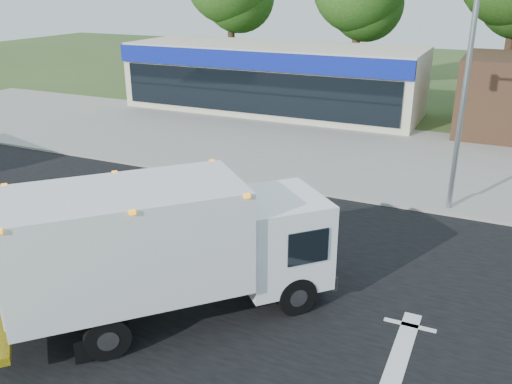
# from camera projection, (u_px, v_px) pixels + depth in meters

# --- Properties ---
(ground) EXTENTS (120.00, 120.00, 0.00)m
(ground) POSITION_uv_depth(u_px,v_px,m) (290.00, 297.00, 13.79)
(ground) COLOR #385123
(ground) RESTS_ON ground
(road_asphalt) EXTENTS (60.00, 14.00, 0.02)m
(road_asphalt) POSITION_uv_depth(u_px,v_px,m) (290.00, 297.00, 13.79)
(road_asphalt) COLOR black
(road_asphalt) RESTS_ON ground
(sidewalk) EXTENTS (60.00, 2.40, 0.12)m
(sidewalk) POSITION_uv_depth(u_px,v_px,m) (368.00, 190.00, 20.72)
(sidewalk) COLOR gray
(sidewalk) RESTS_ON ground
(parking_apron) EXTENTS (60.00, 9.00, 0.02)m
(parking_apron) POSITION_uv_depth(u_px,v_px,m) (398.00, 152.00, 25.65)
(parking_apron) COLOR gray
(parking_apron) RESTS_ON ground
(lane_markings) EXTENTS (55.20, 7.00, 0.01)m
(lane_markings) POSITION_uv_depth(u_px,v_px,m) (324.00, 339.00, 12.11)
(lane_markings) COLOR silver
(lane_markings) RESTS_ON road_asphalt
(ems_box_truck) EXTENTS (6.97, 7.12, 3.38)m
(ems_box_truck) POSITION_uv_depth(u_px,v_px,m) (165.00, 243.00, 12.30)
(ems_box_truck) COLOR black
(ems_box_truck) RESTS_ON ground
(emergency_worker) EXTENTS (0.71, 0.81, 1.99)m
(emergency_worker) POSITION_uv_depth(u_px,v_px,m) (2.00, 299.00, 11.90)
(emergency_worker) COLOR #C9B286
(emergency_worker) RESTS_ON ground
(retail_strip_mall) EXTENTS (18.00, 6.20, 4.00)m
(retail_strip_mall) POSITION_uv_depth(u_px,v_px,m) (273.00, 78.00, 33.47)
(retail_strip_mall) COLOR beige
(retail_strip_mall) RESTS_ON ground
(traffic_signal_pole) EXTENTS (3.51, 0.25, 8.00)m
(traffic_signal_pole) POSITION_uv_depth(u_px,v_px,m) (447.00, 67.00, 17.54)
(traffic_signal_pole) COLOR gray
(traffic_signal_pole) RESTS_ON ground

